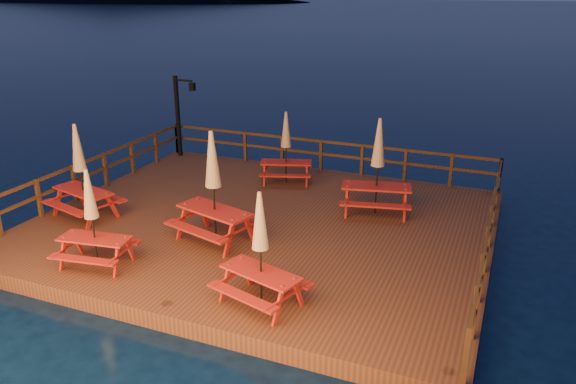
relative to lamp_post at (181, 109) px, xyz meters
The scene contains 11 objects.
ground 7.39m from the lamp_post, 40.16° to the right, with size 500.00×500.00×0.00m, color black.
deck 7.33m from the lamp_post, 40.16° to the right, with size 12.00×10.00×0.40m, color #4E2719.
deck_piles 7.48m from the lamp_post, 40.16° to the right, with size 11.44×9.44×1.40m.
railing 6.15m from the lamp_post, 27.22° to the right, with size 11.80×9.75×1.10m.
lamp_post is the anchor object (origin of this frame).
picnic_table_0 6.20m from the lamp_post, 83.56° to the right, with size 2.17×1.94×2.65m.
picnic_table_1 11.05m from the lamp_post, 49.54° to the right, with size 2.02×1.81×2.42m.
picnic_table_2 7.82m from the lamp_post, 51.76° to the right, with size 2.37×2.13×2.86m.
picnic_table_3 8.87m from the lamp_post, 70.50° to the right, with size 1.82×1.57×2.33m.
picnic_table_4 4.97m from the lamp_post, 15.51° to the right, with size 1.99×1.81×2.35m.
picnic_table_5 8.59m from the lamp_post, 18.99° to the right, with size 2.22×1.97×2.74m.
Camera 1 is at (6.08, -12.83, 6.52)m, focal length 35.00 mm.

